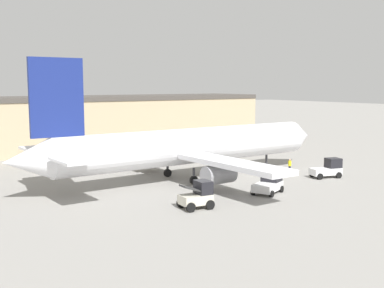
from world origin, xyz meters
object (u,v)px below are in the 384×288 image
(baggage_tug, at_px, (269,183))
(pushback_tug, at_px, (328,169))
(ground_crew_worker, at_px, (290,165))
(airplane, at_px, (184,146))
(belt_loader_truck, at_px, (198,196))

(baggage_tug, relative_size, pushback_tug, 1.06)
(ground_crew_worker, height_order, baggage_tug, baggage_tug)
(airplane, xyz_separation_m, pushback_tug, (14.20, -8.01, -2.72))
(belt_loader_truck, xyz_separation_m, pushback_tug, (20.02, 2.87, -0.10))
(pushback_tug, bearing_deg, belt_loader_truck, -156.27)
(ground_crew_worker, xyz_separation_m, baggage_tug, (-9.60, -6.62, 0.08))
(pushback_tug, bearing_deg, baggage_tug, -154.23)
(airplane, distance_m, ground_crew_worker, 13.59)
(baggage_tug, bearing_deg, airplane, 83.98)
(ground_crew_worker, height_order, belt_loader_truck, belt_loader_truck)
(airplane, bearing_deg, baggage_tug, -73.52)
(belt_loader_truck, bearing_deg, airplane, 67.57)
(baggage_tug, xyz_separation_m, belt_loader_truck, (-9.08, -0.90, 0.13))
(belt_loader_truck, height_order, pushback_tug, belt_loader_truck)
(ground_crew_worker, distance_m, belt_loader_truck, 20.13)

